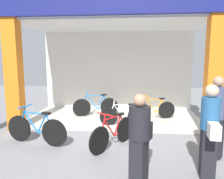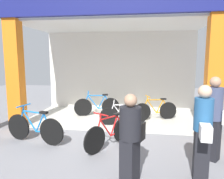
{
  "view_description": "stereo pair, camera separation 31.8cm",
  "coord_description": "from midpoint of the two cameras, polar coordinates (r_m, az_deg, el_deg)",
  "views": [
    {
      "loc": [
        0.66,
        -6.03,
        2.14
      ],
      "look_at": [
        0.0,
        0.75,
        1.15
      ],
      "focal_mm": 34.32,
      "sensor_mm": 36.0,
      "label": 1
    },
    {
      "loc": [
        0.98,
        -5.99,
        2.14
      ],
      "look_at": [
        0.0,
        0.75,
        1.15
      ],
      "focal_mm": 34.32,
      "sensor_mm": 36.0,
      "label": 2
    }
  ],
  "objects": [
    {
      "name": "bicycle_inside_0",
      "position": [
        8.05,
        -5.47,
        -4.46
      ],
      "size": [
        1.65,
        0.57,
        0.94
      ],
      "color": "black",
      "rests_on": "ground"
    },
    {
      "name": "bicycle_inside_1",
      "position": [
        7.67,
        10.04,
        -5.38
      ],
      "size": [
        1.51,
        0.59,
        0.87
      ],
      "color": "black",
      "rests_on": "ground"
    },
    {
      "name": "shop_facade",
      "position": [
        7.68,
        -0.57,
        8.35
      ],
      "size": [
        6.34,
        3.33,
        3.99
      ],
      "color": "beige",
      "rests_on": "ground"
    },
    {
      "name": "pedestrian_2",
      "position": [
        3.74,
        4.98,
        -12.53
      ],
      "size": [
        0.5,
        0.71,
        1.57
      ],
      "color": "black",
      "rests_on": "ground"
    },
    {
      "name": "bicycle_parked_1",
      "position": [
        5.84,
        -21.03,
        -9.81
      ],
      "size": [
        1.7,
        0.53,
        0.96
      ],
      "color": "black",
      "rests_on": "ground"
    },
    {
      "name": "ground_plane",
      "position": [
        6.43,
        -2.11,
        -11.17
      ],
      "size": [
        20.28,
        20.28,
        0.0
      ],
      "primitive_type": "plane",
      "color": "gray",
      "rests_on": "ground"
    },
    {
      "name": "bicycle_inside_2",
      "position": [
        6.9,
        1.56,
        -6.99
      ],
      "size": [
        1.47,
        0.41,
        0.81
      ],
      "color": "black",
      "rests_on": "ground"
    },
    {
      "name": "pedestrian_3",
      "position": [
        5.03,
        24.43,
        -6.46
      ],
      "size": [
        0.56,
        0.5,
        1.78
      ],
      "color": "black",
      "rests_on": "ground"
    },
    {
      "name": "bicycle_parked_0",
      "position": [
        5.26,
        -1.43,
        -11.51
      ],
      "size": [
        0.93,
        1.39,
        0.9
      ],
      "color": "black",
      "rests_on": "ground"
    },
    {
      "name": "pedestrian_0",
      "position": [
        4.09,
        22.5,
        -10.24
      ],
      "size": [
        0.35,
        0.63,
        1.71
      ],
      "color": "black",
      "rests_on": "ground"
    }
  ]
}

